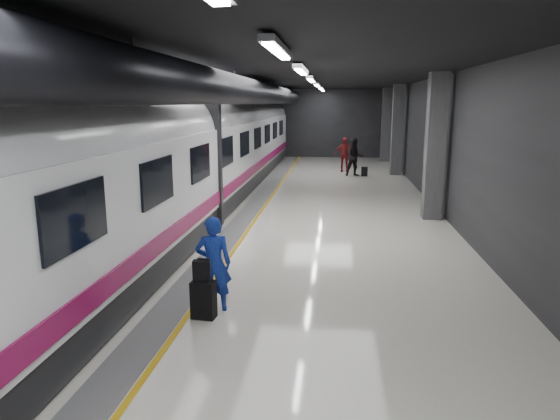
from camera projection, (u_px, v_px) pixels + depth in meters
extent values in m
plane|color=silver|center=(281.00, 230.00, 14.42)|extent=(40.00, 40.00, 0.00)
cube|color=black|center=(282.00, 68.00, 13.47)|extent=(10.00, 40.00, 0.02)
cube|color=#28282B|center=(314.00, 123.00, 33.37)|extent=(10.00, 0.02, 4.50)
cube|color=#28282B|center=(111.00, 150.00, 14.49)|extent=(0.02, 40.00, 4.50)
cube|color=#28282B|center=(466.00, 154.00, 13.40)|extent=(0.02, 40.00, 4.50)
cube|color=slate|center=(236.00, 228.00, 14.56)|extent=(0.65, 39.80, 0.01)
cube|color=gold|center=(249.00, 228.00, 14.52)|extent=(0.10, 39.80, 0.01)
cylinder|color=black|center=(235.00, 89.00, 13.73)|extent=(0.80, 38.00, 0.80)
cube|color=silver|center=(278.00, 48.00, 7.60)|extent=(0.22, 2.60, 0.10)
cube|color=silver|center=(301.00, 70.00, 12.46)|extent=(0.22, 2.60, 0.10)
cube|color=silver|center=(311.00, 79.00, 17.31)|extent=(0.22, 2.60, 0.10)
cube|color=silver|center=(317.00, 84.00, 22.17)|extent=(0.22, 2.60, 0.10)
cube|color=silver|center=(321.00, 88.00, 27.03)|extent=(0.22, 2.60, 0.10)
cube|color=silver|center=(323.00, 90.00, 30.91)|extent=(0.22, 2.60, 0.10)
cube|color=#515154|center=(435.00, 147.00, 15.39)|extent=(0.55, 0.55, 4.50)
cube|color=#515154|center=(397.00, 130.00, 25.10)|extent=(0.55, 0.55, 4.50)
cube|color=#515154|center=(386.00, 125.00, 30.93)|extent=(0.55, 0.55, 4.50)
cube|color=black|center=(172.00, 215.00, 14.70)|extent=(2.80, 38.00, 0.60)
cube|color=white|center=(170.00, 168.00, 14.41)|extent=(2.90, 38.00, 2.20)
cylinder|color=white|center=(168.00, 135.00, 14.21)|extent=(2.80, 38.00, 2.80)
cube|color=maroon|center=(220.00, 196.00, 14.41)|extent=(0.04, 38.00, 0.35)
cube|color=black|center=(169.00, 159.00, 14.35)|extent=(3.05, 0.25, 3.80)
cube|color=black|center=(76.00, 217.00, 6.39)|extent=(0.05, 1.60, 0.85)
cube|color=black|center=(158.00, 181.00, 9.30)|extent=(0.05, 1.60, 0.85)
cube|color=black|center=(201.00, 163.00, 12.22)|extent=(0.05, 1.60, 0.85)
cube|color=black|center=(227.00, 151.00, 15.13)|extent=(0.05, 1.60, 0.85)
cube|color=black|center=(245.00, 143.00, 18.05)|extent=(0.05, 1.60, 0.85)
cube|color=black|center=(258.00, 138.00, 20.96)|extent=(0.05, 1.60, 0.85)
cube|color=black|center=(267.00, 134.00, 23.88)|extent=(0.05, 1.60, 0.85)
cube|color=black|center=(275.00, 130.00, 26.79)|extent=(0.05, 1.60, 0.85)
cube|color=black|center=(281.00, 128.00, 29.70)|extent=(0.05, 1.60, 0.85)
imported|color=blue|center=(214.00, 264.00, 8.65)|extent=(0.70, 0.54, 1.70)
cube|color=black|center=(204.00, 300.00, 8.43)|extent=(0.42, 0.29, 0.65)
cube|color=black|center=(201.00, 271.00, 8.33)|extent=(0.29, 0.17, 0.36)
imported|color=black|center=(355.00, 157.00, 24.80)|extent=(1.07, 0.92, 1.90)
imported|color=maroon|center=(344.00, 154.00, 26.50)|extent=(1.08, 0.48, 1.82)
cube|color=black|center=(364.00, 171.00, 24.95)|extent=(0.33, 0.22, 0.46)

